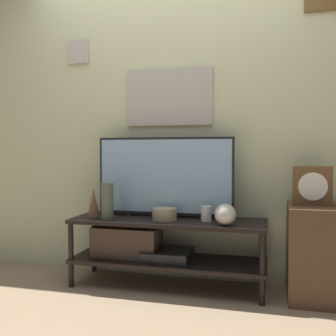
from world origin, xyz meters
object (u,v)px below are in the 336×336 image
television (165,176)px  candle_jar (206,214)px  vase_wide_bowl (164,214)px  vase_round_glass (225,215)px  vase_tall_ceramic (107,201)px  vase_slim_bronze (93,202)px  mantel_clock (312,186)px

television → candle_jar: size_ratio=9.65×
vase_wide_bowl → candle_jar: 0.32m
vase_round_glass → vase_tall_ceramic: (-0.90, 0.03, 0.06)m
vase_round_glass → vase_slim_bronze: 1.05m
vase_wide_bowl → vase_tall_ceramic: vase_tall_ceramic is taller
vase_slim_bronze → vase_round_glass: bearing=-5.2°
vase_slim_bronze → vase_tall_ceramic: size_ratio=0.82×
vase_wide_bowl → vase_slim_bronze: vase_slim_bronze is taller
television → vase_tall_ceramic: 0.49m
vase_round_glass → candle_jar: vase_round_glass is taller
vase_round_glass → candle_jar: 0.20m
candle_jar → vase_tall_ceramic: bearing=-172.3°
vase_tall_ceramic → vase_round_glass: bearing=-1.8°
vase_wide_bowl → vase_tall_ceramic: size_ratio=0.68×
vase_tall_ceramic → candle_jar: (0.75, 0.10, -0.08)m
television → mantel_clock: 1.09m
vase_round_glass → vase_wide_bowl: (-0.47, 0.10, -0.03)m
television → vase_slim_bronze: 0.60m
vase_wide_bowl → candle_jar: (0.31, 0.03, 0.01)m
vase_tall_ceramic → candle_jar: bearing=7.7°
television → vase_round_glass: bearing=-25.3°
vase_wide_bowl → vase_slim_bronze: size_ratio=0.83×
vase_tall_ceramic → mantel_clock: bearing=5.5°
vase_tall_ceramic → mantel_clock: size_ratio=1.01×
vase_round_glass → vase_slim_bronze: bearing=174.8°
television → vase_round_glass: television is taller
mantel_clock → candle_jar: bearing=-176.8°
vase_slim_bronze → candle_jar: bearing=2.2°
vase_slim_bronze → vase_tall_ceramic: bearing=-24.3°
candle_jar → television: bearing=162.8°
television → vase_wide_bowl: 0.31m
vase_wide_bowl → vase_round_glass: bearing=-12.4°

